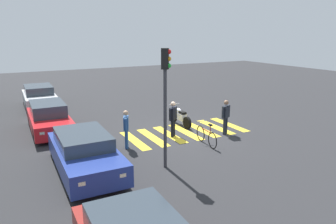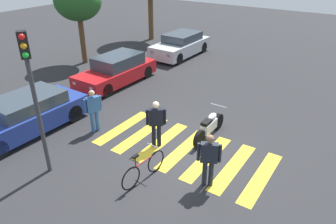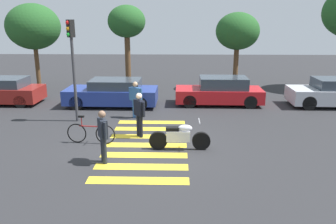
{
  "view_description": "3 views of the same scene",
  "coord_description": "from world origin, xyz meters",
  "px_view_note": "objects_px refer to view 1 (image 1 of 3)",
  "views": [
    {
      "loc": [
        -12.74,
        7.77,
        4.76
      ],
      "look_at": [
        0.2,
        0.87,
        1.07
      ],
      "focal_mm": 33.89,
      "sensor_mm": 36.0,
      "label": 1
    },
    {
      "loc": [
        -7.75,
        -4.54,
        6.04
      ],
      "look_at": [
        0.4,
        0.89,
        1.0
      ],
      "focal_mm": 33.89,
      "sensor_mm": 36.0,
      "label": 2
    },
    {
      "loc": [
        1.04,
        -11.21,
        4.36
      ],
      "look_at": [
        0.75,
        0.64,
        1.04
      ],
      "focal_mm": 36.41,
      "sensor_mm": 36.0,
      "label": 3
    }
  ],
  "objects_px": {
    "leaning_bicycle": "(206,136)",
    "car_red_convertible": "(49,118)",
    "police_motorcycle": "(180,117)",
    "officer_by_motorcycle": "(173,117)",
    "car_silver_sedan": "(39,97)",
    "officer_on_foot": "(226,115)",
    "car_blue_hatchback": "(85,153)",
    "traffic_light_pole": "(166,90)",
    "pedestrian_bystander": "(126,127)"
  },
  "relations": [
    {
      "from": "officer_on_foot",
      "to": "car_blue_hatchback",
      "type": "relative_size",
      "value": 0.36
    },
    {
      "from": "car_silver_sedan",
      "to": "car_blue_hatchback",
      "type": "bearing_deg",
      "value": -178.93
    },
    {
      "from": "leaning_bicycle",
      "to": "officer_on_foot",
      "type": "height_order",
      "value": "officer_on_foot"
    },
    {
      "from": "police_motorcycle",
      "to": "car_red_convertible",
      "type": "xyz_separation_m",
      "value": [
        2.11,
        6.23,
        0.22
      ]
    },
    {
      "from": "leaning_bicycle",
      "to": "traffic_light_pole",
      "type": "relative_size",
      "value": 0.41
    },
    {
      "from": "officer_by_motorcycle",
      "to": "traffic_light_pole",
      "type": "distance_m",
      "value": 3.99
    },
    {
      "from": "police_motorcycle",
      "to": "leaning_bicycle",
      "type": "distance_m",
      "value": 3.19
    },
    {
      "from": "officer_on_foot",
      "to": "car_red_convertible",
      "type": "relative_size",
      "value": 0.38
    },
    {
      "from": "leaning_bicycle",
      "to": "car_red_convertible",
      "type": "xyz_separation_m",
      "value": [
        5.26,
        5.73,
        0.29
      ]
    },
    {
      "from": "police_motorcycle",
      "to": "leaning_bicycle",
      "type": "height_order",
      "value": "police_motorcycle"
    },
    {
      "from": "leaning_bicycle",
      "to": "car_red_convertible",
      "type": "relative_size",
      "value": 0.4
    },
    {
      "from": "car_red_convertible",
      "to": "car_silver_sedan",
      "type": "relative_size",
      "value": 1.01
    },
    {
      "from": "leaning_bicycle",
      "to": "car_silver_sedan",
      "type": "xyz_separation_m",
      "value": [
        10.97,
        5.51,
        0.3
      ]
    },
    {
      "from": "officer_on_foot",
      "to": "car_blue_hatchback",
      "type": "distance_m",
      "value": 7.04
    },
    {
      "from": "officer_by_motorcycle",
      "to": "pedestrian_bystander",
      "type": "xyz_separation_m",
      "value": [
        -0.43,
        2.47,
        -0.03
      ]
    },
    {
      "from": "pedestrian_bystander",
      "to": "car_red_convertible",
      "type": "height_order",
      "value": "pedestrian_bystander"
    },
    {
      "from": "leaning_bicycle",
      "to": "officer_on_foot",
      "type": "xyz_separation_m",
      "value": [
        0.81,
        -1.66,
        0.56
      ]
    },
    {
      "from": "leaning_bicycle",
      "to": "traffic_light_pole",
      "type": "distance_m",
      "value": 3.84
    },
    {
      "from": "officer_by_motorcycle",
      "to": "car_silver_sedan",
      "type": "xyz_separation_m",
      "value": [
        9.31,
        4.77,
        -0.27
      ]
    },
    {
      "from": "leaning_bicycle",
      "to": "traffic_light_pole",
      "type": "bearing_deg",
      "value": 115.4
    },
    {
      "from": "officer_on_foot",
      "to": "car_silver_sedan",
      "type": "height_order",
      "value": "officer_on_foot"
    },
    {
      "from": "leaning_bicycle",
      "to": "car_blue_hatchback",
      "type": "xyz_separation_m",
      "value": [
        -0.18,
        5.3,
        0.28
      ]
    },
    {
      "from": "car_silver_sedan",
      "to": "officer_by_motorcycle",
      "type": "bearing_deg",
      "value": -152.85
    },
    {
      "from": "officer_by_motorcycle",
      "to": "car_red_convertible",
      "type": "distance_m",
      "value": 6.15
    },
    {
      "from": "police_motorcycle",
      "to": "car_silver_sedan",
      "type": "distance_m",
      "value": 9.87
    },
    {
      "from": "leaning_bicycle",
      "to": "officer_by_motorcycle",
      "type": "xyz_separation_m",
      "value": [
        1.67,
        0.74,
        0.57
      ]
    },
    {
      "from": "pedestrian_bystander",
      "to": "car_blue_hatchback",
      "type": "xyz_separation_m",
      "value": [
        -1.42,
        2.09,
        -0.26
      ]
    },
    {
      "from": "police_motorcycle",
      "to": "car_red_convertible",
      "type": "distance_m",
      "value": 6.59
    },
    {
      "from": "police_motorcycle",
      "to": "car_silver_sedan",
      "type": "xyz_separation_m",
      "value": [
        7.82,
        6.02,
        0.23
      ]
    },
    {
      "from": "officer_by_motorcycle",
      "to": "leaning_bicycle",
      "type": "bearing_deg",
      "value": -156.1
    },
    {
      "from": "car_silver_sedan",
      "to": "car_red_convertible",
      "type": "bearing_deg",
      "value": 177.82
    },
    {
      "from": "officer_on_foot",
      "to": "traffic_light_pole",
      "type": "distance_m",
      "value": 5.15
    },
    {
      "from": "car_blue_hatchback",
      "to": "police_motorcycle",
      "type": "bearing_deg",
      "value": -60.19
    },
    {
      "from": "police_motorcycle",
      "to": "car_red_convertible",
      "type": "bearing_deg",
      "value": 71.3
    },
    {
      "from": "traffic_light_pole",
      "to": "officer_by_motorcycle",
      "type": "bearing_deg",
      "value": -33.24
    },
    {
      "from": "car_red_convertible",
      "to": "car_silver_sedan",
      "type": "distance_m",
      "value": 5.72
    },
    {
      "from": "police_motorcycle",
      "to": "traffic_light_pole",
      "type": "distance_m",
      "value": 5.94
    },
    {
      "from": "officer_on_foot",
      "to": "car_silver_sedan",
      "type": "relative_size",
      "value": 0.38
    },
    {
      "from": "officer_on_foot",
      "to": "car_red_convertible",
      "type": "height_order",
      "value": "officer_on_foot"
    },
    {
      "from": "pedestrian_bystander",
      "to": "car_silver_sedan",
      "type": "bearing_deg",
      "value": 13.29
    },
    {
      "from": "police_motorcycle",
      "to": "officer_by_motorcycle",
      "type": "distance_m",
      "value": 2.0
    },
    {
      "from": "car_silver_sedan",
      "to": "traffic_light_pole",
      "type": "distance_m",
      "value": 12.75
    },
    {
      "from": "car_red_convertible",
      "to": "traffic_light_pole",
      "type": "distance_m",
      "value": 7.53
    },
    {
      "from": "police_motorcycle",
      "to": "car_blue_hatchback",
      "type": "relative_size",
      "value": 0.45
    },
    {
      "from": "car_silver_sedan",
      "to": "traffic_light_pole",
      "type": "bearing_deg",
      "value": -166.88
    },
    {
      "from": "leaning_bicycle",
      "to": "car_red_convertible",
      "type": "bearing_deg",
      "value": 47.44
    },
    {
      "from": "leaning_bicycle",
      "to": "car_blue_hatchback",
      "type": "height_order",
      "value": "car_blue_hatchback"
    },
    {
      "from": "car_blue_hatchback",
      "to": "traffic_light_pole",
      "type": "xyz_separation_m",
      "value": [
        -1.08,
        -2.64,
        2.19
      ]
    },
    {
      "from": "police_motorcycle",
      "to": "car_red_convertible",
      "type": "height_order",
      "value": "car_red_convertible"
    },
    {
      "from": "car_blue_hatchback",
      "to": "officer_by_motorcycle",
      "type": "bearing_deg",
      "value": -67.96
    }
  ]
}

